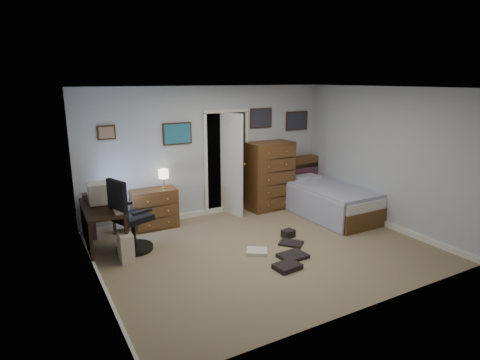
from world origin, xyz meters
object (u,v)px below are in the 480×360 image
object	(u,v)px
office_chair	(129,224)
low_dresser	(154,209)
computer_desk	(97,217)
tall_dresser	(269,175)
bed	(329,201)

from	to	relation	value
office_chair	low_dresser	xyz separation A→B (m)	(0.65, 0.83, -0.10)
computer_desk	low_dresser	world-z (taller)	low_dresser
computer_desk	low_dresser	xyz separation A→B (m)	(1.07, 0.54, -0.19)
low_dresser	tall_dresser	size ratio (longest dim) A/B	0.58
computer_desk	low_dresser	distance (m)	1.22
tall_dresser	computer_desk	bearing A→B (deg)	-175.31
computer_desk	tall_dresser	world-z (taller)	tall_dresser
tall_dresser	bed	size ratio (longest dim) A/B	0.70
computer_desk	bed	distance (m)	4.30
low_dresser	computer_desk	bearing A→B (deg)	-150.29
tall_dresser	bed	distance (m)	1.31
office_chair	bed	distance (m)	3.86
tall_dresser	office_chair	bearing A→B (deg)	-169.11
computer_desk	office_chair	size ratio (longest dim) A/B	1.06
tall_dresser	low_dresser	bearing A→B (deg)	175.70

